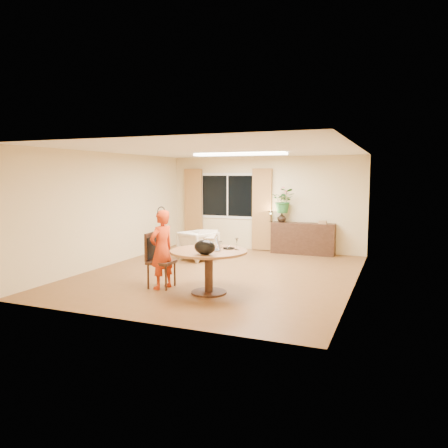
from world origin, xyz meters
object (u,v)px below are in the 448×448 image
Objects in this scene: armchair at (198,245)px; sideboard at (303,239)px; dining_chair at (161,260)px; child at (162,249)px; dining_table at (209,259)px.

armchair is 0.47× the size of sideboard.
dining_chair reaches higher than armchair.
child is (0.04, -0.04, 0.22)m from dining_chair.
sideboard is at bearing 176.95° from child.
sideboard is (1.71, 4.45, -0.10)m from dining_chair.
sideboard reaches higher than dining_table.
sideboard is at bearing 80.78° from dining_table.
dining_table is 0.82× the size of sideboard.
dining_chair is (-0.98, 0.04, -0.10)m from dining_table.
armchair is at bearing -151.08° from child.
sideboard reaches higher than armchair.
child reaches higher than dining_chair.
child is (-0.94, -0.01, 0.12)m from dining_table.
dining_table is at bearing 107.75° from child.
armchair is (-1.50, 2.74, -0.25)m from dining_table.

